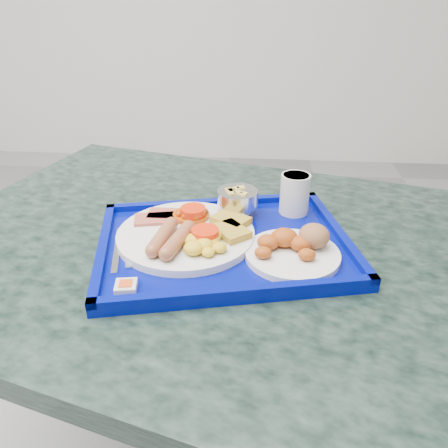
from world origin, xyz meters
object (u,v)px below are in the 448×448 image
(main_plate, at_px, (189,233))
(juice_cup, at_px, (295,193))
(table, at_px, (236,324))
(bread_plate, at_px, (295,247))
(fruit_bowl, at_px, (237,199))
(tray, at_px, (224,245))

(main_plate, bearing_deg, juice_cup, 33.03)
(table, relative_size, juice_cup, 16.82)
(bread_plate, xyz_separation_m, juice_cup, (0.01, 0.18, 0.03))
(main_plate, relative_size, bread_plate, 1.55)
(bread_plate, bearing_deg, juice_cup, 87.47)
(main_plate, distance_m, juice_cup, 0.25)
(fruit_bowl, bearing_deg, main_plate, -128.33)
(juice_cup, bearing_deg, tray, -135.08)
(tray, bearing_deg, juice_cup, 44.92)
(tray, xyz_separation_m, main_plate, (-0.07, 0.00, 0.02))
(fruit_bowl, bearing_deg, bread_plate, -53.30)
(main_plate, distance_m, bread_plate, 0.21)
(tray, relative_size, juice_cup, 6.18)
(bread_plate, xyz_separation_m, fruit_bowl, (-0.12, 0.15, 0.02))
(fruit_bowl, bearing_deg, tray, -99.31)
(tray, distance_m, main_plate, 0.07)
(table, xyz_separation_m, tray, (-0.03, -0.02, 0.22))
(table, bearing_deg, main_plate, -170.04)
(table, height_order, tray, tray)
(table, relative_size, fruit_bowl, 16.96)
(main_plate, xyz_separation_m, juice_cup, (0.21, 0.14, 0.03))
(main_plate, bearing_deg, fruit_bowl, 51.67)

